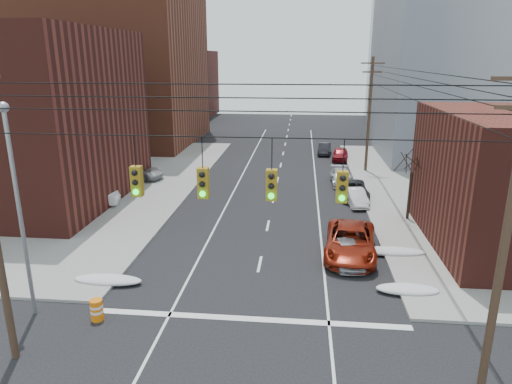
% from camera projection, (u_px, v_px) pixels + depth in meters
% --- Properties ---
extents(building_brick_tall, '(24.00, 20.00, 30.00)m').
position_uv_depth(building_brick_tall, '(97.00, 23.00, 57.49)').
color(building_brick_tall, brown).
rests_on(building_brick_tall, ground).
extents(building_brick_far, '(22.00, 18.00, 12.00)m').
position_uv_depth(building_brick_far, '(152.00, 84.00, 85.04)').
color(building_brick_far, '#4E1D17').
rests_on(building_brick_far, ground).
extents(building_office, '(22.00, 20.00, 25.00)m').
position_uv_depth(building_office, '(486.00, 42.00, 49.97)').
color(building_office, gray).
rests_on(building_office, ground).
extents(building_glass, '(20.00, 18.00, 22.00)m').
position_uv_depth(building_glass, '(437.00, 56.00, 75.00)').
color(building_glass, gray).
rests_on(building_glass, ground).
extents(utility_pole_right, '(2.20, 0.28, 11.00)m').
position_uv_depth(utility_pole_right, '(507.00, 232.00, 14.09)').
color(utility_pole_right, '#473323').
rests_on(utility_pole_right, ground).
extents(utility_pole_far, '(2.20, 0.28, 11.00)m').
position_uv_depth(utility_pole_far, '(369.00, 113.00, 43.65)').
color(utility_pole_far, '#473323').
rests_on(utility_pole_far, ground).
extents(traffic_signals, '(17.00, 0.42, 2.02)m').
position_uv_depth(traffic_signals, '(237.00, 182.00, 14.47)').
color(traffic_signals, black).
rests_on(traffic_signals, ground).
extents(street_light, '(0.44, 0.44, 9.32)m').
position_uv_depth(street_light, '(17.00, 195.00, 18.75)').
color(street_light, gray).
rests_on(street_light, ground).
extents(bare_tree, '(2.09, 2.20, 4.93)m').
position_uv_depth(bare_tree, '(410.00, 189.00, 31.18)').
color(bare_tree, black).
rests_on(bare_tree, ground).
extents(snow_nw, '(3.50, 1.08, 0.42)m').
position_uv_depth(snow_nw, '(108.00, 280.00, 22.93)').
color(snow_nw, silver).
rests_on(snow_nw, ground).
extents(snow_ne, '(3.00, 1.08, 0.42)m').
position_uv_depth(snow_ne, '(407.00, 289.00, 21.98)').
color(snow_ne, silver).
rests_on(snow_ne, ground).
extents(snow_east_far, '(4.00, 1.08, 0.42)m').
position_uv_depth(snow_east_far, '(391.00, 251.00, 26.28)').
color(snow_east_far, silver).
rests_on(snow_east_far, ground).
extents(red_pickup, '(3.44, 6.35, 1.69)m').
position_uv_depth(red_pickup, '(350.00, 242.00, 26.04)').
color(red_pickup, maroon).
rests_on(red_pickup, ground).
extents(parked_car_a, '(1.84, 3.92, 1.30)m').
position_uv_depth(parked_car_a, '(347.00, 252.00, 25.08)').
color(parked_car_a, '#B9BABF').
rests_on(parked_car_a, ground).
extents(parked_car_b, '(1.77, 3.86, 1.23)m').
position_uv_depth(parked_car_b, '(356.00, 197.00, 35.05)').
color(parked_car_b, silver).
rests_on(parked_car_b, ground).
extents(parked_car_c, '(2.26, 4.79, 1.32)m').
position_uv_depth(parked_car_c, '(353.00, 190.00, 36.87)').
color(parked_car_c, black).
rests_on(parked_car_c, ground).
extents(parked_car_d, '(1.90, 4.51, 1.30)m').
position_uv_depth(parked_car_d, '(341.00, 177.00, 40.67)').
color(parked_car_d, silver).
rests_on(parked_car_d, ground).
extents(parked_car_e, '(2.10, 4.20, 1.38)m').
position_uv_depth(parked_car_e, '(340.00, 154.00, 50.13)').
color(parked_car_e, maroon).
rests_on(parked_car_e, ground).
extents(parked_car_f, '(1.72, 4.04, 1.30)m').
position_uv_depth(parked_car_f, '(324.00, 149.00, 53.15)').
color(parked_car_f, black).
rests_on(parked_car_f, ground).
extents(lot_car_a, '(5.04, 2.71, 1.58)m').
position_uv_depth(lot_car_a, '(86.00, 196.00, 34.25)').
color(lot_car_a, silver).
rests_on(lot_car_a, sidewalk_nw).
extents(lot_car_b, '(5.41, 3.04, 1.43)m').
position_uv_depth(lot_car_b, '(136.00, 171.00, 41.90)').
color(lot_car_b, '#9F9FA3').
rests_on(lot_car_b, sidewalk_nw).
extents(lot_car_c, '(4.79, 3.26, 1.29)m').
position_uv_depth(lot_car_c, '(45.00, 205.00, 32.63)').
color(lot_car_c, black).
rests_on(lot_car_c, sidewalk_nw).
extents(lot_car_d, '(3.98, 2.69, 1.26)m').
position_uv_depth(lot_car_d, '(106.00, 170.00, 42.70)').
color(lot_car_d, '#A2A3A7').
rests_on(lot_car_d, sidewalk_nw).
extents(construction_barrel, '(0.56, 0.56, 0.96)m').
position_uv_depth(construction_barrel, '(97.00, 310.00, 19.69)').
color(construction_barrel, orange).
rests_on(construction_barrel, ground).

